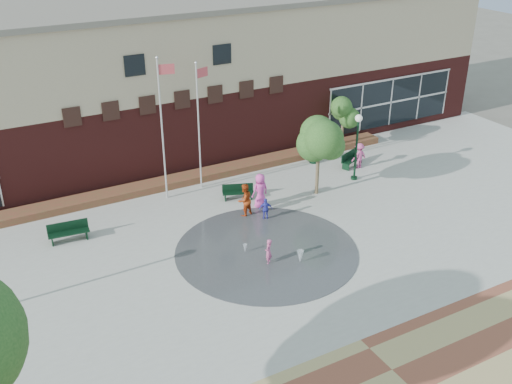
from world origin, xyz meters
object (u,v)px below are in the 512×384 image
flagpole_right (199,120)px  bench_left (69,236)px  trash_can (314,155)px  flagpole_left (162,123)px  child_splash (268,252)px

flagpole_right → bench_left: flagpole_right is taller
bench_left → trash_can: trash_can is taller
flagpole_right → trash_can: size_ratio=7.31×
flagpole_left → child_splash: size_ratio=6.34×
bench_left → child_splash: size_ratio=1.59×
child_splash → flagpole_left: bearing=-122.6°
bench_left → child_splash: bearing=-34.0°
trash_can → flagpole_right: bearing=178.7°
bench_left → trash_can: bearing=14.4°
bench_left → child_splash: child_splash is taller
flagpole_right → bench_left: 9.00m
bench_left → trash_can: size_ratio=1.99×
trash_can → child_splash: size_ratio=0.80×
flagpole_right → child_splash: bearing=-113.8°
flagpole_right → bench_left: bearing=176.9°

